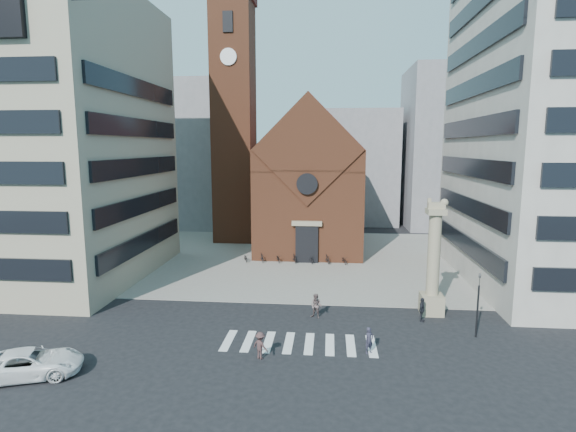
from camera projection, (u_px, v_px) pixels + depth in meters
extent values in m
plane|color=black|center=(294.00, 324.00, 31.42)|extent=(120.00, 120.00, 0.00)
cube|color=gray|center=(308.00, 258.00, 50.11)|extent=(46.00, 30.00, 0.05)
cube|color=brown|center=(310.00, 199.00, 55.10)|extent=(12.00, 16.00, 12.00)
cube|color=#5A201C|center=(311.00, 149.00, 54.57)|extent=(12.00, 15.40, 12.00)
cube|color=brown|center=(307.00, 150.00, 46.36)|extent=(11.76, 0.50, 11.76)
cylinder|color=black|center=(307.00, 184.00, 46.45)|extent=(2.20, 0.30, 2.20)
cube|color=black|center=(307.00, 245.00, 47.70)|extent=(2.40, 0.30, 4.00)
cube|color=tan|center=(307.00, 223.00, 47.29)|extent=(3.20, 0.40, 0.50)
cube|color=brown|center=(234.00, 125.00, 57.59)|extent=(5.00, 5.00, 30.00)
cylinder|color=white|center=(228.00, 57.00, 53.81)|extent=(2.00, 0.20, 2.00)
cube|color=black|center=(228.00, 21.00, 53.20)|extent=(1.20, 0.20, 2.40)
cube|color=gray|center=(45.00, 139.00, 41.48)|extent=(18.00, 20.00, 26.00)
cube|color=gray|center=(188.00, 155.00, 70.93)|extent=(16.00, 14.00, 22.00)
cube|color=gray|center=(352.00, 167.00, 73.77)|extent=(14.00, 12.00, 18.00)
cube|color=gray|center=(459.00, 149.00, 68.88)|extent=(16.00, 14.00, 24.00)
cube|color=tan|center=(431.00, 304.00, 33.34)|extent=(1.60, 1.60, 1.50)
cylinder|color=tan|center=(434.00, 255.00, 32.76)|extent=(0.90, 0.90, 6.00)
cube|color=tan|center=(436.00, 212.00, 32.27)|extent=(1.30, 1.30, 0.40)
cube|color=tan|center=(436.00, 206.00, 32.21)|extent=(1.20, 0.50, 0.55)
sphere|color=tan|center=(444.00, 203.00, 32.12)|extent=(0.56, 0.56, 0.56)
cube|color=tan|center=(429.00, 200.00, 32.20)|extent=(0.25, 0.15, 0.35)
cylinder|color=black|center=(477.00, 312.00, 29.07)|extent=(0.12, 0.12, 3.50)
imported|color=black|center=(479.00, 279.00, 28.74)|extent=(0.13, 0.16, 0.80)
imported|color=white|center=(29.00, 363.00, 24.20)|extent=(5.90, 4.12, 1.50)
imported|color=#292737|center=(369.00, 340.00, 26.95)|extent=(0.70, 0.67, 1.62)
imported|color=#63504F|center=(316.00, 306.00, 32.51)|extent=(1.05, 0.94, 1.79)
imported|color=#212228|center=(422.00, 310.00, 31.86)|extent=(0.76, 1.10, 1.73)
imported|color=#422C2C|center=(260.00, 345.00, 26.24)|extent=(1.21, 1.08, 1.62)
imported|color=black|center=(246.00, 258.00, 48.43)|extent=(1.03, 1.62, 0.81)
imported|color=black|center=(262.00, 258.00, 48.26)|extent=(0.91, 1.54, 0.89)
imported|color=black|center=(278.00, 258.00, 48.11)|extent=(1.03, 1.62, 0.81)
imported|color=black|center=(294.00, 258.00, 47.94)|extent=(0.91, 1.54, 0.89)
imported|color=black|center=(311.00, 259.00, 47.78)|extent=(1.03, 1.62, 0.81)
imported|color=black|center=(327.00, 259.00, 47.62)|extent=(0.91, 1.54, 0.89)
imported|color=black|center=(344.00, 260.00, 47.46)|extent=(1.03, 1.62, 0.81)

